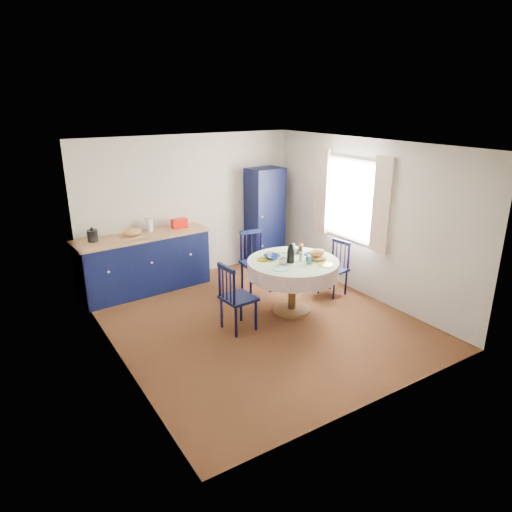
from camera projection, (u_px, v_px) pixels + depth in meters
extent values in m
plane|color=black|center=(259.00, 320.00, 6.65)|extent=(4.50, 4.50, 0.00)
plane|color=white|center=(259.00, 145.00, 5.83)|extent=(4.50, 4.50, 0.00)
cube|color=beige|center=(190.00, 207.00, 8.04)|extent=(4.00, 0.02, 2.50)
cube|color=beige|center=(112.00, 265.00, 5.23)|extent=(0.02, 4.50, 2.50)
cube|color=beige|center=(365.00, 219.00, 7.25)|extent=(0.02, 4.50, 2.50)
plane|color=white|center=(352.00, 200.00, 7.40)|extent=(0.00, 1.20, 1.20)
cube|color=beige|center=(382.00, 206.00, 6.79)|extent=(0.05, 0.34, 1.45)
cube|color=beige|center=(321.00, 190.00, 7.91)|extent=(0.05, 0.34, 1.45)
cube|color=black|center=(144.00, 264.00, 7.56)|extent=(2.15, 0.77, 0.93)
cube|color=tan|center=(142.00, 236.00, 7.40)|extent=(2.22, 0.82, 0.04)
cube|color=#AF1207|center=(178.00, 223.00, 7.79)|extent=(0.27, 0.16, 0.16)
cube|color=tan|center=(132.00, 237.00, 7.24)|extent=(0.36, 0.26, 0.02)
ellipsoid|color=#BC8149|center=(132.00, 232.00, 7.22)|extent=(0.31, 0.20, 0.13)
cylinder|color=silver|center=(148.00, 224.00, 7.57)|extent=(0.12, 0.12, 0.22)
cube|color=black|center=(265.00, 217.00, 8.65)|extent=(0.69, 0.52, 1.86)
cylinder|color=white|center=(261.00, 217.00, 8.31)|extent=(0.04, 0.02, 0.04)
cylinder|color=white|center=(261.00, 246.00, 8.49)|extent=(0.04, 0.02, 0.04)
cylinder|color=brown|center=(292.00, 309.00, 6.93)|extent=(0.56, 0.56, 0.05)
cylinder|color=brown|center=(292.00, 287.00, 6.81)|extent=(0.12, 0.12, 0.74)
cylinder|color=brown|center=(293.00, 262.00, 6.68)|extent=(1.28, 1.28, 0.03)
cylinder|color=white|center=(293.00, 268.00, 6.71)|extent=(1.34, 1.34, 0.22)
cylinder|color=white|center=(293.00, 261.00, 6.67)|extent=(1.34, 1.34, 0.01)
cylinder|color=#9BCFD2|center=(280.00, 269.00, 6.33)|extent=(0.22, 0.22, 0.01)
cylinder|color=#BF9D0C|center=(326.00, 265.00, 6.49)|extent=(0.22, 0.22, 0.01)
cylinder|color=navy|center=(311.00, 254.00, 6.92)|extent=(0.22, 0.22, 0.01)
cylinder|color=#9FBF73|center=(279.00, 251.00, 7.07)|extent=(0.22, 0.22, 0.01)
cylinder|color=#BF9D0C|center=(264.00, 259.00, 6.70)|extent=(0.22, 0.22, 0.01)
cylinder|color=olive|center=(317.00, 258.00, 6.71)|extent=(0.28, 0.28, 0.05)
ellipsoid|color=#BC8149|center=(317.00, 253.00, 6.68)|extent=(0.26, 0.16, 0.11)
cube|color=silver|center=(288.00, 258.00, 6.70)|extent=(0.10, 0.07, 0.04)
cylinder|color=black|center=(256.00, 315.00, 6.30)|extent=(0.04, 0.04, 0.45)
cylinder|color=black|center=(241.00, 307.00, 6.56)|extent=(0.04, 0.04, 0.45)
cylinder|color=black|center=(236.00, 322.00, 6.11)|extent=(0.04, 0.04, 0.45)
cylinder|color=black|center=(222.00, 313.00, 6.38)|extent=(0.04, 0.04, 0.45)
cube|color=black|center=(238.00, 298.00, 6.26)|extent=(0.45, 0.47, 0.04)
cylinder|color=black|center=(234.00, 289.00, 5.94)|extent=(0.04, 0.04, 0.50)
cylinder|color=black|center=(220.00, 280.00, 6.20)|extent=(0.04, 0.04, 0.50)
cube|color=black|center=(226.00, 268.00, 5.99)|extent=(0.07, 0.40, 0.06)
cylinder|color=black|center=(231.00, 288.00, 6.01)|extent=(0.02, 0.02, 0.42)
cylinder|color=black|center=(227.00, 286.00, 6.08)|extent=(0.02, 0.02, 0.42)
cylinder|color=black|center=(223.00, 284.00, 6.15)|extent=(0.02, 0.02, 0.42)
cylinder|color=black|center=(251.00, 283.00, 7.40)|extent=(0.04, 0.04, 0.46)
cylinder|color=black|center=(271.00, 279.00, 7.54)|extent=(0.04, 0.04, 0.46)
cylinder|color=black|center=(242.00, 276.00, 7.69)|extent=(0.04, 0.04, 0.46)
cylinder|color=black|center=(262.00, 272.00, 7.84)|extent=(0.04, 0.04, 0.46)
cube|color=black|center=(256.00, 263.00, 7.54)|extent=(0.50, 0.48, 0.04)
cylinder|color=black|center=(241.00, 247.00, 7.54)|extent=(0.04, 0.04, 0.51)
cylinder|color=black|center=(261.00, 244.00, 7.69)|extent=(0.04, 0.04, 0.51)
cube|color=black|center=(251.00, 232.00, 7.54)|extent=(0.41, 0.09, 0.06)
cylinder|color=black|center=(246.00, 247.00, 7.58)|extent=(0.02, 0.02, 0.43)
cylinder|color=black|center=(251.00, 246.00, 7.62)|extent=(0.02, 0.02, 0.43)
cylinder|color=black|center=(257.00, 246.00, 7.66)|extent=(0.02, 0.02, 0.43)
cylinder|color=black|center=(319.00, 282.00, 7.51)|extent=(0.03, 0.03, 0.41)
cylinder|color=black|center=(334.00, 288.00, 7.28)|extent=(0.03, 0.03, 0.41)
cylinder|color=black|center=(331.00, 277.00, 7.69)|extent=(0.03, 0.03, 0.41)
cylinder|color=black|center=(346.00, 283.00, 7.46)|extent=(0.03, 0.03, 0.41)
cube|color=black|center=(333.00, 270.00, 7.41)|extent=(0.43, 0.45, 0.04)
cylinder|color=black|center=(333.00, 252.00, 7.56)|extent=(0.03, 0.03, 0.46)
cylinder|color=black|center=(349.00, 257.00, 7.33)|extent=(0.03, 0.03, 0.46)
cube|color=black|center=(341.00, 242.00, 7.38)|extent=(0.09, 0.36, 0.06)
cylinder|color=black|center=(336.00, 254.00, 7.51)|extent=(0.02, 0.02, 0.38)
cylinder|color=black|center=(341.00, 255.00, 7.45)|extent=(0.02, 0.02, 0.38)
cylinder|color=black|center=(345.00, 257.00, 7.39)|extent=(0.02, 0.02, 0.38)
imported|color=silver|center=(282.00, 261.00, 6.51)|extent=(0.12, 0.12, 0.10)
imported|color=#2D737C|center=(309.00, 261.00, 6.53)|extent=(0.10, 0.10, 0.09)
imported|color=black|center=(299.00, 251.00, 6.97)|extent=(0.11, 0.11, 0.09)
imported|color=silver|center=(269.00, 254.00, 6.80)|extent=(0.09, 0.09, 0.09)
imported|color=navy|center=(272.00, 257.00, 6.73)|extent=(0.23, 0.23, 0.06)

